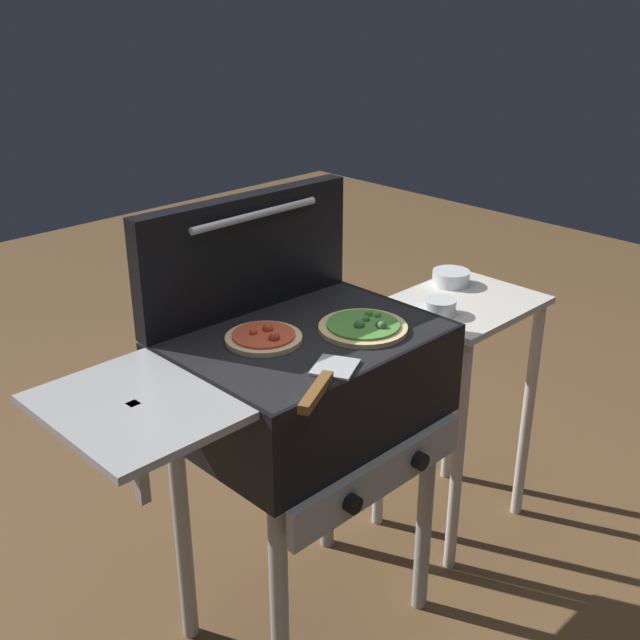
{
  "coord_description": "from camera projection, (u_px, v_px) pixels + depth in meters",
  "views": [
    {
      "loc": [
        -1.18,
        -1.24,
        1.69
      ],
      "look_at": [
        0.05,
        0.0,
        0.92
      ],
      "focal_mm": 44.0,
      "sensor_mm": 36.0,
      "label": 1
    }
  ],
  "objects": [
    {
      "name": "ground_plane",
      "position": [
        308.0,
        618.0,
        2.25
      ],
      "size": [
        8.0,
        8.0,
        0.0
      ],
      "primitive_type": "plane",
      "color": "brown"
    },
    {
      "name": "grill",
      "position": [
        303.0,
        389.0,
        1.93
      ],
      "size": [
        0.96,
        0.53,
        0.9
      ],
      "color": "black",
      "rests_on": "ground_plane"
    },
    {
      "name": "grill_lid_open",
      "position": [
        246.0,
        253.0,
        1.97
      ],
      "size": [
        0.63,
        0.09,
        0.3
      ],
      "color": "black",
      "rests_on": "grill"
    },
    {
      "name": "pizza_pepperoni",
      "position": [
        264.0,
        337.0,
        1.84
      ],
      "size": [
        0.18,
        0.18,
        0.04
      ],
      "color": "beige",
      "rests_on": "grill"
    },
    {
      "name": "pizza_veggie",
      "position": [
        363.0,
        327.0,
        1.9
      ],
      "size": [
        0.22,
        0.22,
        0.04
      ],
      "color": "#E0C17F",
      "rests_on": "grill"
    },
    {
      "name": "spatula",
      "position": [
        324.0,
        381.0,
        1.65
      ],
      "size": [
        0.26,
        0.17,
        0.02
      ],
      "color": "#B7BABF",
      "rests_on": "grill"
    },
    {
      "name": "prep_table",
      "position": [
        459.0,
        369.0,
        2.45
      ],
      "size": [
        0.44,
        0.36,
        0.8
      ],
      "color": "beige",
      "rests_on": "ground_plane"
    },
    {
      "name": "topping_bowl_near",
      "position": [
        451.0,
        278.0,
        2.47
      ],
      "size": [
        0.12,
        0.12,
        0.04
      ],
      "color": "silver",
      "rests_on": "prep_table"
    },
    {
      "name": "topping_bowl_far",
      "position": [
        440.0,
        307.0,
        2.25
      ],
      "size": [
        0.09,
        0.09,
        0.04
      ],
      "color": "silver",
      "rests_on": "prep_table"
    }
  ]
}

